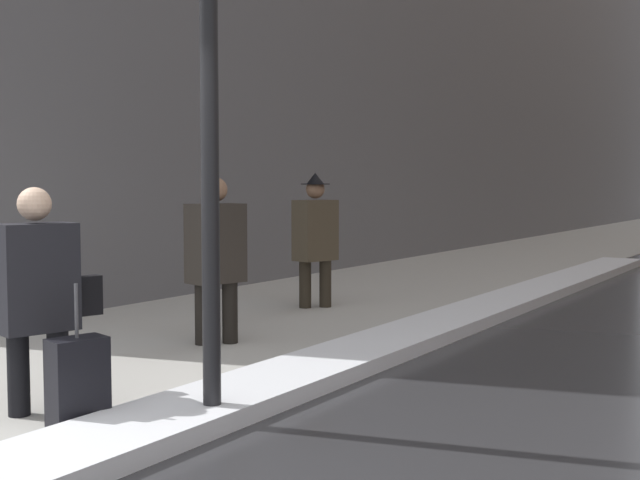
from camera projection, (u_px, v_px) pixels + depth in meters
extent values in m
cube|color=#B2AFA8|center=(527.00, 256.00, 17.90)|extent=(4.00, 80.00, 0.01)
cube|color=white|center=(475.00, 313.00, 9.51)|extent=(0.75, 15.51, 0.13)
cylinder|color=black|center=(209.00, 70.00, 5.15)|extent=(0.12, 0.12, 4.64)
cylinder|color=black|center=(58.00, 354.00, 5.49)|extent=(0.15, 0.15, 0.84)
cylinder|color=black|center=(18.00, 356.00, 5.43)|extent=(0.15, 0.15, 0.84)
cube|color=black|center=(36.00, 277.00, 5.43)|extent=(0.42, 0.57, 0.73)
sphere|color=beige|center=(34.00, 204.00, 5.39)|extent=(0.23, 0.23, 0.23)
cube|color=black|center=(85.00, 296.00, 5.67)|extent=(0.15, 0.24, 0.28)
cylinder|color=black|center=(230.00, 300.00, 7.94)|extent=(0.16, 0.16, 0.89)
cylinder|color=black|center=(203.00, 301.00, 7.87)|extent=(0.16, 0.16, 0.89)
cube|color=#2D2823|center=(216.00, 243.00, 7.86)|extent=(0.44, 0.60, 0.78)
sphere|color=#8C664C|center=(215.00, 190.00, 7.83)|extent=(0.24, 0.24, 0.24)
cylinder|color=#2A241B|center=(325.00, 274.00, 10.31)|extent=(0.15, 0.15, 0.88)
cylinder|color=#2A241B|center=(305.00, 274.00, 10.23)|extent=(0.15, 0.15, 0.88)
cube|color=#473D2D|center=(315.00, 230.00, 10.23)|extent=(0.44, 0.60, 0.77)
sphere|color=#8C664C|center=(315.00, 189.00, 10.20)|extent=(0.24, 0.24, 0.24)
cylinder|color=black|center=(315.00, 184.00, 10.19)|extent=(0.37, 0.37, 0.01)
cone|color=black|center=(315.00, 178.00, 10.19)|extent=(0.23, 0.23, 0.14)
cube|color=black|center=(78.00, 384.00, 5.16)|extent=(0.31, 0.40, 0.60)
cylinder|color=#4C4C51|center=(76.00, 311.00, 5.13)|extent=(0.02, 0.02, 0.35)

